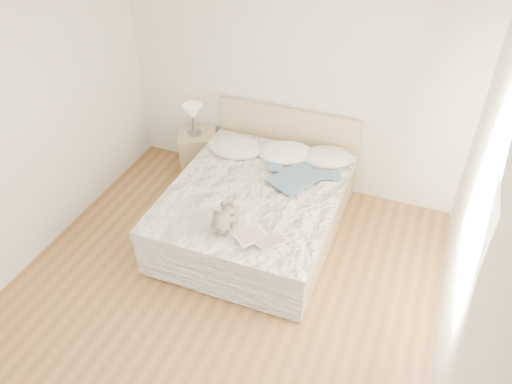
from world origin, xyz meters
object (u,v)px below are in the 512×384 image
at_px(teddy_bear, 222,225).
at_px(childrens_book, 261,239).
at_px(table_lamp, 193,113).
at_px(photo_book, 246,149).
at_px(nightstand, 199,153).
at_px(bed, 258,207).

bearing_deg(teddy_bear, childrens_book, -7.77).
xyz_separation_m(table_lamp, photo_book, (0.77, -0.19, -0.21)).
bearing_deg(nightstand, photo_book, -15.57).
relative_size(nightstand, childrens_book, 1.36).
bearing_deg(childrens_book, photo_book, 153.68).
xyz_separation_m(nightstand, childrens_book, (1.44, -1.56, 0.35)).
bearing_deg(nightstand, table_lamp, -160.43).
distance_m(nightstand, photo_book, 0.84).
distance_m(childrens_book, teddy_bear, 0.41).
xyz_separation_m(childrens_book, teddy_bear, (-0.40, 0.02, 0.02)).
height_order(bed, nightstand, bed).
bearing_deg(childrens_book, bed, 149.65).
relative_size(photo_book, childrens_book, 0.85).
relative_size(nightstand, photo_book, 1.60).
bearing_deg(photo_book, childrens_book, -86.51).
relative_size(table_lamp, childrens_book, 0.95).
distance_m(bed, childrens_book, 0.92).
relative_size(bed, teddy_bear, 6.89).
xyz_separation_m(photo_book, teddy_bear, (0.30, -1.33, 0.02)).
bearing_deg(photo_book, nightstand, 140.54).
relative_size(bed, nightstand, 3.83).
xyz_separation_m(photo_book, childrens_book, (0.70, -1.35, 0.00)).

